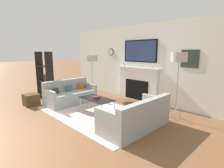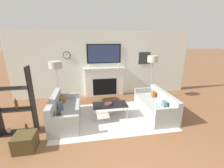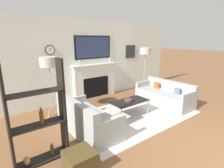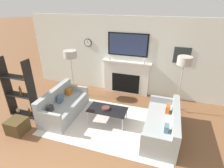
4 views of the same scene
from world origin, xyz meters
name	(u,v)px [view 4 (image 4 of 4)]	position (x,y,z in m)	size (l,w,h in m)	color
fireplace_wall	(127,60)	(0.00, 4.51, 1.23)	(7.42, 0.28, 2.70)	white
area_rug	(109,123)	(0.00, 2.50, 0.01)	(3.49, 2.11, 0.01)	beige
couch_left	(63,106)	(-1.44, 2.50, 0.29)	(0.80, 1.70, 0.80)	#969C9B
couch_right	(163,125)	(1.43, 2.50, 0.28)	(0.79, 1.80, 0.74)	#969C9B
coffee_table	(107,110)	(-0.06, 2.55, 0.40)	(1.07, 0.55, 0.42)	black
decorative_bowl	(106,108)	(-0.12, 2.56, 0.46)	(0.24, 0.24, 0.06)	brown
floor_lamp_left	(70,55)	(-1.78, 3.73, 1.49)	(0.44, 0.44, 1.64)	#9E998E
floor_lamp_right	(184,62)	(1.78, 3.73, 1.61)	(0.40, 0.40, 1.76)	#9E998E
shelf_unit	(20,92)	(-2.55, 2.11, 0.79)	(0.90, 0.28, 1.77)	black
ottoman	(17,126)	(-2.15, 1.43, 0.19)	(0.44, 0.44, 0.38)	#48371B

